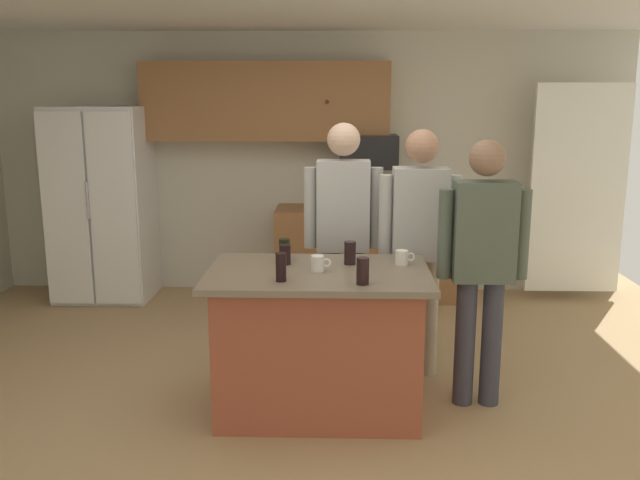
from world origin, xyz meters
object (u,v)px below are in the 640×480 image
mug_blue_stoneware (318,263)px  person_host_foreground (483,255)px  glass_stout_tall (363,271)px  person_guest_by_door (419,235)px  microwave_over_range (368,152)px  kitchen_island (319,340)px  refrigerator (102,204)px  glass_short_whisky (285,255)px  glass_dark_ale (350,253)px  tumbler_amber (284,249)px  person_guest_right (343,226)px  mug_ceramic_white (402,257)px  glass_pilsner (281,267)px

mug_blue_stoneware → person_host_foreground: bearing=7.3°
person_host_foreground → glass_stout_tall: (-0.76, -0.42, 0.00)m
person_guest_by_door → microwave_over_range: bearing=-123.2°
kitchen_island → glass_stout_tall: 0.67m
refrigerator → person_guest_by_door: (2.88, -1.83, 0.08)m
glass_stout_tall → glass_short_whisky: glass_stout_tall is taller
refrigerator → glass_dark_ale: bearing=-43.5°
microwave_over_range → glass_stout_tall: bearing=-92.8°
mug_blue_stoneware → glass_short_whisky: size_ratio=0.96×
tumbler_amber → person_guest_right: bearing=53.8°
mug_ceramic_white → tumbler_amber: size_ratio=0.89×
refrigerator → glass_pilsner: 3.35m
kitchen_island → glass_short_whisky: size_ratio=10.71×
person_guest_by_door → mug_blue_stoneware: bearing=0.6°
glass_stout_tall → mug_ceramic_white: (0.27, 0.47, -0.03)m
kitchen_island → glass_pilsner: size_ratio=8.16×
refrigerator → glass_short_whisky: 3.02m
refrigerator → person_guest_right: (2.35, -1.64, 0.11)m
refrigerator → microwave_over_range: bearing=2.6°
microwave_over_range → glass_dark_ale: size_ratio=3.78×
microwave_over_range → refrigerator: bearing=-177.4°
glass_short_whisky → kitchen_island: bearing=-34.7°
glass_pilsner → glass_short_whisky: bearing=91.3°
refrigerator → glass_stout_tall: 3.68m
refrigerator → person_host_foreground: 3.97m
kitchen_island → glass_pilsner: 0.63m
mug_blue_stoneware → person_guest_by_door: bearing=42.1°
glass_short_whisky → person_guest_by_door: bearing=26.6°
person_guest_by_door → glass_dark_ale: size_ratio=11.88×
person_guest_by_door → glass_stout_tall: person_guest_by_door is taller
person_guest_right → microwave_over_range: bearing=-177.2°
tumbler_amber → glass_stout_tall: bearing=-49.1°
tumbler_amber → glass_dark_ale: bearing=-12.9°
mug_ceramic_white → glass_dark_ale: size_ratio=0.85×
mug_blue_stoneware → glass_dark_ale: bearing=43.3°
tumbler_amber → glass_short_whisky: 0.12m
glass_pilsner → tumbler_amber: bearing=92.5°
tumbler_amber → glass_pilsner: bearing=-87.5°
kitchen_island → glass_pilsner: (-0.21, -0.25, 0.54)m
person_host_foreground → glass_dark_ale: person_host_foreground is taller
mug_blue_stoneware → glass_dark_ale: glass_dark_ale is taller
mug_ceramic_white → refrigerator: bearing=140.2°
glass_pilsner → tumbler_amber: (-0.02, 0.52, -0.01)m
refrigerator → kitchen_island: (2.20, -2.44, -0.48)m
person_guest_by_door → glass_short_whisky: person_guest_by_door is taller
tumbler_amber → refrigerator: bearing=132.2°
microwave_over_range → tumbler_amber: bearing=-105.5°
glass_short_whisky → glass_dark_ale: bearing=2.7°
person_host_foreground → person_guest_by_door: size_ratio=0.98×
kitchen_island → person_host_foreground: (1.03, 0.12, 0.53)m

